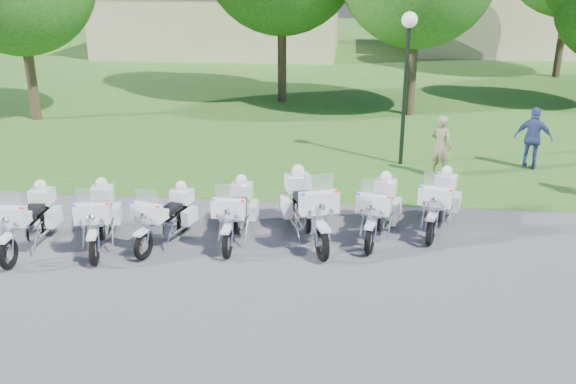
# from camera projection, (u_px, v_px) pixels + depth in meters

# --- Properties ---
(ground) EXTENTS (100.00, 100.00, 0.00)m
(ground) POSITION_uv_depth(u_px,v_px,m) (249.00, 255.00, 13.09)
(ground) COLOR #5D5D62
(ground) RESTS_ON ground
(grass_lawn) EXTENTS (100.00, 48.00, 0.01)m
(grass_lawn) POSITION_uv_depth(u_px,v_px,m) (318.00, 56.00, 38.27)
(grass_lawn) COLOR #336720
(grass_lawn) RESTS_ON ground
(motorcycle_0) EXTENTS (0.76, 2.28, 1.53)m
(motorcycle_0) POSITION_uv_depth(u_px,v_px,m) (28.00, 219.00, 13.20)
(motorcycle_0) COLOR black
(motorcycle_0) RESTS_ON ground
(motorcycle_1) EXTENTS (1.08, 2.25, 1.53)m
(motorcycle_1) POSITION_uv_depth(u_px,v_px,m) (99.00, 217.00, 13.33)
(motorcycle_1) COLOR black
(motorcycle_1) RESTS_ON ground
(motorcycle_2) EXTENTS (1.06, 2.05, 1.42)m
(motorcycle_2) POSITION_uv_depth(u_px,v_px,m) (166.00, 216.00, 13.48)
(motorcycle_2) COLOR black
(motorcycle_2) RESTS_ON ground
(motorcycle_3) EXTENTS (0.75, 2.23, 1.50)m
(motorcycle_3) POSITION_uv_depth(u_px,v_px,m) (236.00, 212.00, 13.61)
(motorcycle_3) COLOR black
(motorcycle_3) RESTS_ON ground
(motorcycle_4) EXTENTS (1.39, 2.48, 1.73)m
(motorcycle_4) POSITION_uv_depth(u_px,v_px,m) (308.00, 207.00, 13.60)
(motorcycle_4) COLOR black
(motorcycle_4) RESTS_ON ground
(motorcycle_5) EXTENTS (1.06, 2.26, 1.53)m
(motorcycle_5) POSITION_uv_depth(u_px,v_px,m) (379.00, 208.00, 13.76)
(motorcycle_5) COLOR black
(motorcycle_5) RESTS_ON ground
(motorcycle_6) EXTENTS (1.15, 2.21, 1.52)m
(motorcycle_6) POSITION_uv_depth(u_px,v_px,m) (440.00, 202.00, 14.15)
(motorcycle_6) COLOR black
(motorcycle_6) RESTS_ON ground
(lamp_post) EXTENTS (0.44, 0.44, 4.31)m
(lamp_post) POSITION_uv_depth(u_px,v_px,m) (408.00, 52.00, 17.60)
(lamp_post) COLOR black
(lamp_post) RESTS_ON ground
(building_west) EXTENTS (14.56, 8.32, 4.10)m
(building_west) POSITION_uv_depth(u_px,v_px,m) (221.00, 18.00, 39.03)
(building_west) COLOR tan
(building_west) RESTS_ON ground
(building_east) EXTENTS (11.44, 7.28, 4.10)m
(building_east) POSITION_uv_depth(u_px,v_px,m) (500.00, 18.00, 39.35)
(building_east) COLOR tan
(building_east) RESTS_ON ground
(bystander_a) EXTENTS (0.74, 0.68, 1.70)m
(bystander_a) POSITION_uv_depth(u_px,v_px,m) (441.00, 146.00, 17.43)
(bystander_a) COLOR gray
(bystander_a) RESTS_ON ground
(bystander_c) EXTENTS (1.12, 0.78, 1.77)m
(bystander_c) POSITION_uv_depth(u_px,v_px,m) (533.00, 138.00, 18.06)
(bystander_c) COLOR #374386
(bystander_c) RESTS_ON ground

